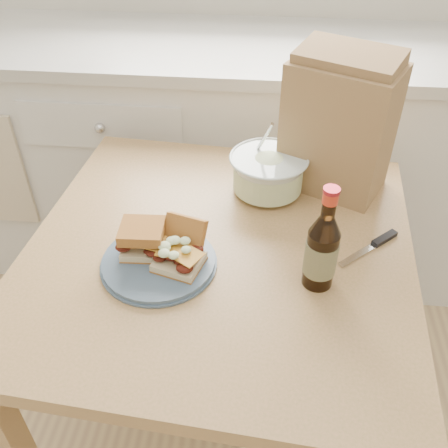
# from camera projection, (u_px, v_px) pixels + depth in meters

# --- Properties ---
(cabinet_run) EXTENTS (2.50, 0.64, 0.94)m
(cabinet_run) POSITION_uv_depth(u_px,v_px,m) (253.00, 158.00, 2.03)
(cabinet_run) COLOR white
(cabinet_run) RESTS_ON ground
(dining_table) EXTENTS (0.97, 0.97, 0.76)m
(dining_table) POSITION_uv_depth(u_px,v_px,m) (219.00, 279.00, 1.25)
(dining_table) COLOR tan
(dining_table) RESTS_ON ground
(plate) EXTENTS (0.26, 0.26, 0.02)m
(plate) POSITION_uv_depth(u_px,v_px,m) (159.00, 262.00, 1.13)
(plate) COLOR #495E76
(plate) RESTS_ON dining_table
(sandwich_left) EXTENTS (0.10, 0.09, 0.07)m
(sandwich_left) POSITION_uv_depth(u_px,v_px,m) (143.00, 239.00, 1.12)
(sandwich_left) COLOR beige
(sandwich_left) RESTS_ON plate
(sandwich_right) EXTENTS (0.12, 0.16, 0.09)m
(sandwich_right) POSITION_uv_depth(u_px,v_px,m) (181.00, 250.00, 1.11)
(sandwich_right) COLOR beige
(sandwich_right) RESTS_ON plate
(coleslaw_bowl) EXTENTS (0.21, 0.21, 0.21)m
(coleslaw_bowl) POSITION_uv_depth(u_px,v_px,m) (268.00, 174.00, 1.32)
(coleslaw_bowl) COLOR silver
(coleslaw_bowl) RESTS_ON dining_table
(beer_bottle) EXTENTS (0.07, 0.07, 0.25)m
(beer_bottle) POSITION_uv_depth(u_px,v_px,m) (322.00, 250.00, 1.03)
(beer_bottle) COLOR black
(beer_bottle) RESTS_ON dining_table
(knife) EXTENTS (0.15, 0.14, 0.01)m
(knife) POSITION_uv_depth(u_px,v_px,m) (378.00, 242.00, 1.18)
(knife) COLOR silver
(knife) RESTS_ON dining_table
(paper_bag) EXTENTS (0.31, 0.27, 0.34)m
(paper_bag) POSITION_uv_depth(u_px,v_px,m) (338.00, 128.00, 1.28)
(paper_bag) COLOR #977349
(paper_bag) RESTS_ON dining_table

